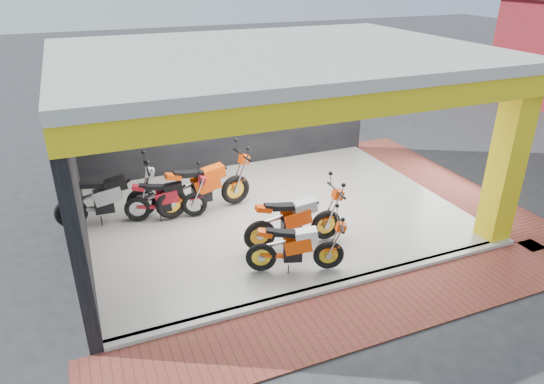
{
  "coord_description": "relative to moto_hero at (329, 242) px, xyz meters",
  "views": [
    {
      "loc": [
        -3.8,
        -7.08,
        5.18
      ],
      "look_at": [
        -0.31,
        1.36,
        0.9
      ],
      "focal_mm": 32.0,
      "sensor_mm": 36.0,
      "label": 1
    }
  ],
  "objects": [
    {
      "name": "ground",
      "position": [
        -0.01,
        0.55,
        -0.68
      ],
      "size": [
        80.0,
        80.0,
        0.0
      ],
      "primitive_type": "plane",
      "color": "#2D2D30",
      "rests_on": "ground"
    },
    {
      "name": "showroom_floor",
      "position": [
        -0.01,
        2.55,
        -0.63
      ],
      "size": [
        8.0,
        6.0,
        0.1
      ],
      "primitive_type": "cube",
      "color": "silver",
      "rests_on": "ground"
    },
    {
      "name": "showroom_ceiling",
      "position": [
        -0.01,
        2.55,
        2.92
      ],
      "size": [
        8.4,
        6.4,
        0.2
      ],
      "primitive_type": "cube",
      "color": "beige",
      "rests_on": "corner_column"
    },
    {
      "name": "back_wall",
      "position": [
        -0.01,
        5.65,
        1.07
      ],
      "size": [
        8.2,
        0.2,
        3.5
      ],
      "primitive_type": "cube",
      "color": "black",
      "rests_on": "ground"
    },
    {
      "name": "left_wall",
      "position": [
        -4.11,
        2.55,
        1.07
      ],
      "size": [
        0.2,
        6.2,
        3.5
      ],
      "primitive_type": "cube",
      "color": "black",
      "rests_on": "ground"
    },
    {
      "name": "corner_column",
      "position": [
        3.74,
        -0.2,
        1.07
      ],
      "size": [
        0.5,
        0.5,
        3.5
      ],
      "primitive_type": "cube",
      "color": "yellow",
      "rests_on": "ground"
    },
    {
      "name": "header_beam_front",
      "position": [
        -0.01,
        -0.45,
        2.62
      ],
      "size": [
        8.4,
        0.3,
        0.4
      ],
      "primitive_type": "cube",
      "color": "yellow",
      "rests_on": "corner_column"
    },
    {
      "name": "header_beam_right",
      "position": [
        3.99,
        2.55,
        2.62
      ],
      "size": [
        0.3,
        6.4,
        0.4
      ],
      "primitive_type": "cube",
      "color": "yellow",
      "rests_on": "corner_column"
    },
    {
      "name": "floor_kerb",
      "position": [
        -0.01,
        -0.47,
        -0.63
      ],
      "size": [
        8.0,
        0.2,
        0.1
      ],
      "primitive_type": "cube",
      "color": "silver",
      "rests_on": "ground"
    },
    {
      "name": "paver_front",
      "position": [
        -0.01,
        -1.25,
        -0.66
      ],
      "size": [
        9.0,
        1.4,
        0.03
      ],
      "primitive_type": "cube",
      "color": "brown",
      "rests_on": "ground"
    },
    {
      "name": "paver_right",
      "position": [
        4.79,
        2.55,
        -0.66
      ],
      "size": [
        1.4,
        7.0,
        0.03
      ],
      "primitive_type": "cube",
      "color": "brown",
      "rests_on": "ground"
    },
    {
      "name": "moto_hero",
      "position": [
        0.0,
        0.0,
        0.0
      ],
      "size": [
        2.02,
        1.28,
        1.16
      ],
      "primitive_type": null,
      "rotation": [
        0.0,
        0.0,
        -0.33
      ],
      "color": "#F84B0A",
      "rests_on": "showroom_floor"
    },
    {
      "name": "moto_row_a",
      "position": [
        0.46,
        0.96,
        0.08
      ],
      "size": [
        2.2,
        0.97,
        1.31
      ],
      "primitive_type": null,
      "rotation": [
        0.0,
        0.0,
        -0.08
      ],
      "color": "#EB4209",
      "rests_on": "showroom_floor"
    },
    {
      "name": "moto_row_b",
      "position": [
        -1.74,
        2.96,
        -0.0
      ],
      "size": [
        1.99,
        1.08,
        1.15
      ],
      "primitive_type": null,
      "rotation": [
        0.0,
        0.0,
        -0.21
      ],
      "color": "#AD1221",
      "rests_on": "showroom_floor"
    },
    {
      "name": "moto_row_c",
      "position": [
        -0.71,
        3.19,
        0.14
      ],
      "size": [
        2.43,
        1.11,
        1.44
      ],
      "primitive_type": null,
      "rotation": [
        0.0,
        0.0,
        0.1
      ],
      "color": "#E94709",
      "rests_on": "showroom_floor"
    },
    {
      "name": "moto_row_d",
      "position": [
        -2.81,
        3.39,
        0.11
      ],
      "size": [
        2.28,
        0.91,
        1.38
      ],
      "primitive_type": null,
      "rotation": [
        0.0,
        0.0,
        -0.03
      ],
      "color": "#A0A2A7",
      "rests_on": "showroom_floor"
    }
  ]
}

